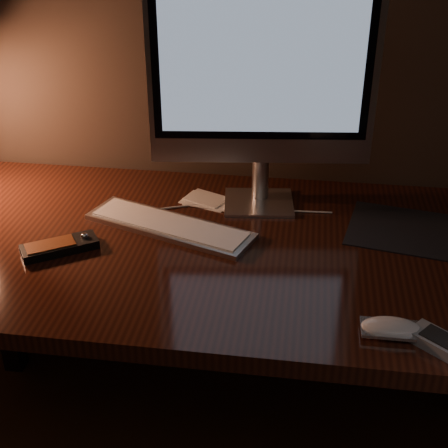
# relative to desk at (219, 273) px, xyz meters

# --- Properties ---
(desk) EXTENTS (1.60, 0.75, 0.75)m
(desk) POSITION_rel_desk_xyz_m (0.00, 0.00, 0.00)
(desk) COLOR black
(desk) RESTS_ON ground
(monitor) EXTENTS (0.53, 0.17, 0.56)m
(monitor) POSITION_rel_desk_xyz_m (0.08, 0.13, 0.46)
(monitor) COLOR silver
(monitor) RESTS_ON desk
(keyboard) EXTENTS (0.43, 0.25, 0.02)m
(keyboard) POSITION_rel_desk_xyz_m (-0.12, -0.02, 0.14)
(keyboard) COLOR silver
(keyboard) RESTS_ON desk
(mousepad) EXTENTS (0.32, 0.27, 0.00)m
(mousepad) POSITION_rel_desk_xyz_m (0.45, 0.05, 0.13)
(mousepad) COLOR black
(mousepad) RESTS_ON desk
(mouse) EXTENTS (0.11, 0.06, 0.02)m
(mouse) POSITION_rel_desk_xyz_m (0.37, -0.35, 0.14)
(mouse) COLOR white
(mouse) RESTS_ON desk
(media_remote) EXTENTS (0.17, 0.14, 0.03)m
(media_remote) POSITION_rel_desk_xyz_m (-0.34, -0.15, 0.14)
(media_remote) COLOR black
(media_remote) RESTS_ON desk
(papers) EXTENTS (0.14, 0.12, 0.01)m
(papers) POSITION_rel_desk_xyz_m (-0.05, 0.13, 0.13)
(papers) COLOR white
(papers) RESTS_ON desk
(cable) EXTENTS (0.50, 0.10, 0.00)m
(cable) POSITION_rel_desk_xyz_m (0.01, 0.09, 0.13)
(cable) COLOR white
(cable) RESTS_ON desk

